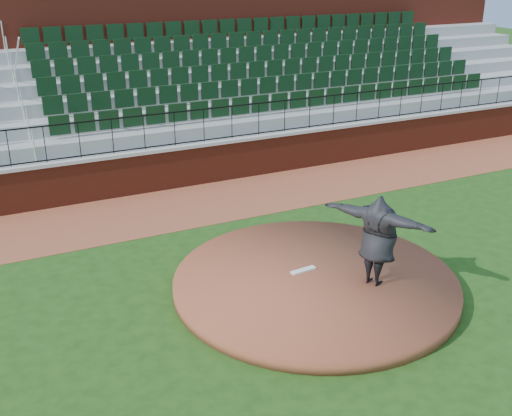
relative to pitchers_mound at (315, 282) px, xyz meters
The scene contains 10 objects.
ground 0.61m from the pitchers_mound, 160.45° to the left, with size 90.00×90.00×0.00m, color #1B3F12.
warning_track 5.63m from the pitchers_mound, 95.70° to the left, with size 34.00×3.20×0.01m, color brown.
field_wall 7.24m from the pitchers_mound, 94.44° to the left, with size 34.00×0.35×1.20m, color maroon.
wall_cap 7.31m from the pitchers_mound, 94.44° to the left, with size 34.00×0.45×0.10m, color #B7B7B7.
wall_railing 7.41m from the pitchers_mound, 94.44° to the left, with size 34.00×0.05×1.00m, color black, non-canonical shape.
seating_stands 10.17m from the pitchers_mound, 93.23° to the left, with size 34.00×5.10×4.60m, color gray, non-canonical shape.
concourse_wall 13.00m from the pitchers_mound, 92.52° to the left, with size 34.00×0.50×5.50m, color maroon.
pitchers_mound is the anchor object (origin of this frame).
pitching_rubber 0.38m from the pitchers_mound, 103.45° to the left, with size 0.58×0.14×0.04m, color white.
pitcher 1.64m from the pitchers_mound, 36.46° to the right, with size 2.38×0.65×1.94m, color black.
Camera 1 is at (-5.54, -9.91, 6.46)m, focal length 43.07 mm.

